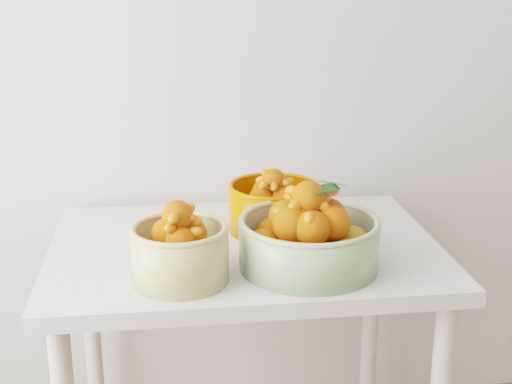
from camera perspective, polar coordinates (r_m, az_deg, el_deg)
table at (r=1.89m, az=-0.90°, el=-6.88°), size 1.00×0.70×0.75m
bowl_cream at (r=1.63m, az=-6.14°, el=-4.69°), size 0.30×0.30×0.19m
bowl_green at (r=1.69m, az=4.20°, el=-3.66°), size 0.43×0.43×0.21m
bowl_orange at (r=1.92m, az=1.40°, el=-1.09°), size 0.30×0.30×0.18m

